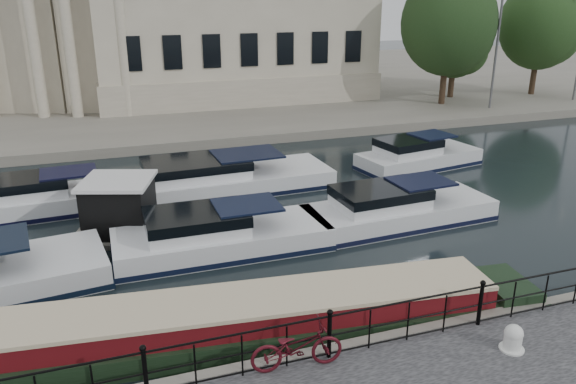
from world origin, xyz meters
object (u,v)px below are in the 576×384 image
object	(u,v)px
narrowboat	(254,326)
harbour_hut	(120,210)
mooring_bollard	(513,338)
bicycle	(297,347)

from	to	relation	value
narrowboat	harbour_hut	distance (m)	8.29
mooring_bollard	harbour_hut	distance (m)	13.54
narrowboat	harbour_hut	world-z (taller)	harbour_hut
mooring_bollard	harbour_hut	bearing A→B (deg)	126.31
mooring_bollard	narrowboat	xyz separation A→B (m)	(-5.27, 3.12, -0.48)
mooring_bollard	narrowboat	size ratio (longest dim) A/B	0.04
bicycle	mooring_bollard	bearing A→B (deg)	-96.30
harbour_hut	mooring_bollard	bearing A→B (deg)	-35.07
bicycle	mooring_bollard	size ratio (longest dim) A/B	3.20
harbour_hut	bicycle	bearing A→B (deg)	-53.91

